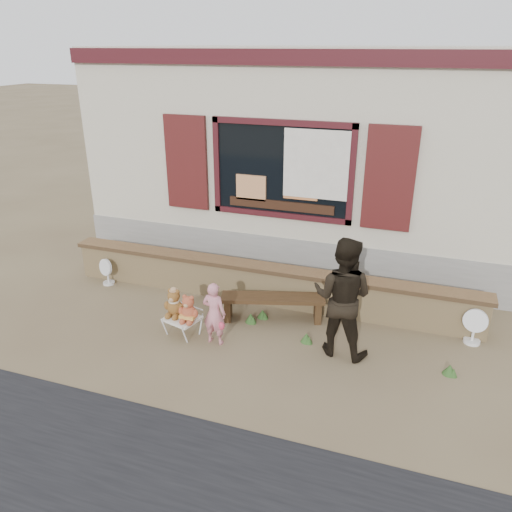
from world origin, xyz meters
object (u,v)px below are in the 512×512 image
at_px(teddy_bear_right, 189,308).
at_px(child, 214,313).
at_px(bench, 273,303).
at_px(folding_chair, 182,319).
at_px(teddy_bear_left, 174,302).
at_px(adult, 342,297).

bearing_deg(teddy_bear_right, child, 14.26).
distance_m(bench, folding_chair, 1.43).
relative_size(teddy_bear_left, teddy_bear_right, 1.04).
bearing_deg(teddy_bear_right, bench, 56.80).
relative_size(folding_chair, adult, 0.32).
relative_size(bench, child, 1.70).
relative_size(teddy_bear_right, child, 0.44).
bearing_deg(bench, teddy_bear_right, -154.74).
relative_size(teddy_bear_right, adult, 0.24).
relative_size(bench, folding_chair, 2.93).
height_order(bench, child, child).
bearing_deg(folding_chair, child, 10.63).
bearing_deg(teddy_bear_left, bench, 47.96).
xyz_separation_m(child, adult, (1.76, 0.36, 0.38)).
distance_m(folding_chair, teddy_bear_left, 0.29).
relative_size(teddy_bear_left, child, 0.46).
bearing_deg(adult, folding_chair, 15.09).
xyz_separation_m(teddy_bear_right, adult, (2.16, 0.36, 0.37)).
bearing_deg(teddy_bear_left, adult, 21.85).
height_order(bench, folding_chair, bench).
height_order(bench, teddy_bear_left, teddy_bear_left).
bearing_deg(teddy_bear_right, folding_chair, 180.00).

